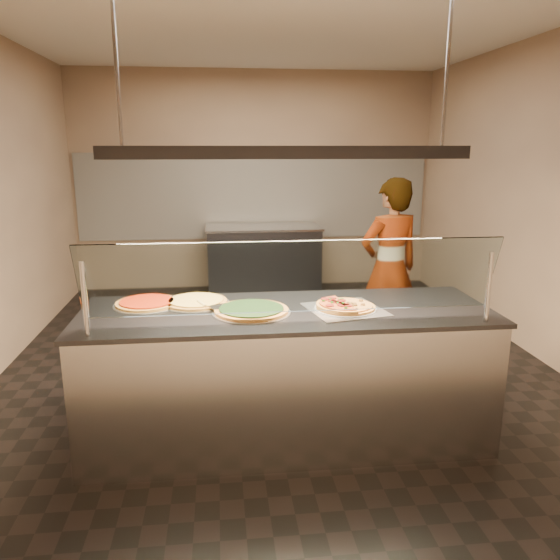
{
  "coord_description": "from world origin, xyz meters",
  "views": [
    {
      "loc": [
        -0.52,
        -4.77,
        1.99
      ],
      "look_at": [
        -0.08,
        -0.86,
        1.02
      ],
      "focal_mm": 35.0,
      "sensor_mm": 36.0,
      "label": 1
    }
  ],
  "objects": [
    {
      "name": "ground",
      "position": [
        0.0,
        0.0,
        -0.01
      ],
      "size": [
        5.0,
        6.0,
        0.02
      ],
      "primitive_type": "cube",
      "color": "black",
      "rests_on": "ground"
    },
    {
      "name": "ceiling",
      "position": [
        0.0,
        0.0,
        3.01
      ],
      "size": [
        5.0,
        6.0,
        0.02
      ],
      "primitive_type": "cube",
      "color": "silver",
      "rests_on": "wall_back"
    },
    {
      "name": "wall_back",
      "position": [
        0.0,
        3.01,
        1.5
      ],
      "size": [
        5.0,
        0.02,
        3.0
      ],
      "primitive_type": "cube",
      "color": "tan",
      "rests_on": "ground"
    },
    {
      "name": "wall_front",
      "position": [
        0.0,
        -3.01,
        1.5
      ],
      "size": [
        5.0,
        0.02,
        3.0
      ],
      "primitive_type": "cube",
      "color": "tan",
      "rests_on": "ground"
    },
    {
      "name": "wall_right",
      "position": [
        2.51,
        0.0,
        1.5
      ],
      "size": [
        0.02,
        6.0,
        3.0
      ],
      "primitive_type": "cube",
      "color": "tan",
      "rests_on": "ground"
    },
    {
      "name": "tile_band",
      "position": [
        0.0,
        2.98,
        1.3
      ],
      "size": [
        4.9,
        0.02,
        1.2
      ],
      "primitive_type": "cube",
      "color": "silver",
      "rests_on": "wall_back"
    },
    {
      "name": "serving_counter",
      "position": [
        -0.08,
        -1.31,
        0.47
      ],
      "size": [
        2.73,
        0.94,
        0.93
      ],
      "color": "#B7B7BC",
      "rests_on": "ground"
    },
    {
      "name": "sneeze_guard",
      "position": [
        -0.08,
        -1.66,
        1.23
      ],
      "size": [
        2.49,
        0.18,
        0.54
      ],
      "color": "#B7B7BC",
      "rests_on": "serving_counter"
    },
    {
      "name": "perforated_tray",
      "position": [
        0.3,
        -1.37,
        0.94
      ],
      "size": [
        0.55,
        0.55,
        0.01
      ],
      "color": "silver",
      "rests_on": "serving_counter"
    },
    {
      "name": "half_pizza_pepperoni",
      "position": [
        0.21,
        -1.37,
        0.96
      ],
      "size": [
        0.27,
        0.42,
        0.05
      ],
      "color": "#925D26",
      "rests_on": "perforated_tray"
    },
    {
      "name": "half_pizza_sausage",
      "position": [
        0.4,
        -1.37,
        0.96
      ],
      "size": [
        0.27,
        0.42,
        0.04
      ],
      "color": "#925D26",
      "rests_on": "perforated_tray"
    },
    {
      "name": "pizza_spinach",
      "position": [
        -0.32,
        -1.36,
        0.95
      ],
      "size": [
        0.51,
        0.51,
        0.03
      ],
      "color": "silver",
      "rests_on": "serving_counter"
    },
    {
      "name": "pizza_cheese",
      "position": [
        -0.69,
        -1.1,
        0.94
      ],
      "size": [
        0.46,
        0.46,
        0.03
      ],
      "color": "silver",
      "rests_on": "serving_counter"
    },
    {
      "name": "pizza_tomato",
      "position": [
        -1.02,
        -1.1,
        0.94
      ],
      "size": [
        0.45,
        0.45,
        0.03
      ],
      "color": "silver",
      "rests_on": "serving_counter"
    },
    {
      "name": "pizza_spatula",
      "position": [
        -0.6,
        -1.24,
        0.96
      ],
      "size": [
        0.24,
        0.21,
        0.02
      ],
      "color": "#B7B7BC",
      "rests_on": "pizza_spinach"
    },
    {
      "name": "prep_table",
      "position": [
        0.08,
        2.55,
        0.47
      ],
      "size": [
        1.55,
        0.74,
        0.93
      ],
      "color": "#2F2F34",
      "rests_on": "ground"
    },
    {
      "name": "worker",
      "position": [
        1.08,
        0.15,
        0.86
      ],
      "size": [
        0.71,
        0.56,
        1.71
      ],
      "primitive_type": "imported",
      "rotation": [
        0.0,
        0.0,
        3.41
      ],
      "color": "#28262C",
      "rests_on": "ground"
    },
    {
      "name": "heat_lamp_housing",
      "position": [
        -0.08,
        -1.31,
        1.95
      ],
      "size": [
        2.3,
        0.18,
        0.08
      ],
      "primitive_type": "cube",
      "color": "#2F2F34",
      "rests_on": "ceiling"
    },
    {
      "name": "lamp_rod_left",
      "position": [
        -1.08,
        -1.31,
        2.5
      ],
      "size": [
        0.02,
        0.02,
        1.01
      ],
      "primitive_type": "cylinder",
      "color": "#B7B7BC",
      "rests_on": "ceiling"
    },
    {
      "name": "lamp_rod_right",
      "position": [
        0.92,
        -1.31,
        2.5
      ],
      "size": [
        0.02,
        0.02,
        1.01
      ],
      "primitive_type": "cylinder",
      "color": "#B7B7BC",
      "rests_on": "ceiling"
    }
  ]
}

